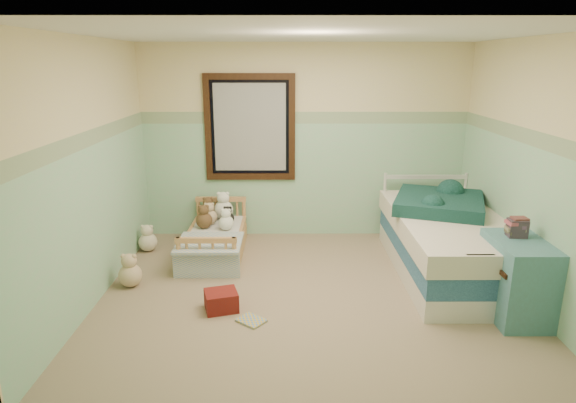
{
  "coord_description": "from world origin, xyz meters",
  "views": [
    {
      "loc": [
        -0.23,
        -4.5,
        2.27
      ],
      "look_at": [
        -0.22,
        0.35,
        0.87
      ],
      "focal_mm": 30.42,
      "sensor_mm": 36.0,
      "label": 1
    }
  ],
  "objects_px": {
    "red_pillow": "(221,301)",
    "floor_book": "(251,321)",
    "plush_floor_tan": "(130,275)",
    "twin_bed_frame": "(447,264)",
    "plush_floor_cream": "(148,242)",
    "dresser": "(517,279)",
    "toddler_bed_frame": "(215,248)"
  },
  "relations": [
    {
      "from": "red_pillow",
      "to": "floor_book",
      "type": "distance_m",
      "value": 0.38
    },
    {
      "from": "plush_floor_tan",
      "to": "twin_bed_frame",
      "type": "relative_size",
      "value": 0.11
    },
    {
      "from": "plush_floor_cream",
      "to": "twin_bed_frame",
      "type": "bearing_deg",
      "value": -10.91
    },
    {
      "from": "red_pillow",
      "to": "dresser",
      "type": "bearing_deg",
      "value": -2.42
    },
    {
      "from": "plush_floor_tan",
      "to": "plush_floor_cream",
      "type": "bearing_deg",
      "value": 94.96
    },
    {
      "from": "plush_floor_tan",
      "to": "twin_bed_frame",
      "type": "distance_m",
      "value": 3.43
    },
    {
      "from": "toddler_bed_frame",
      "to": "twin_bed_frame",
      "type": "height_order",
      "value": "twin_bed_frame"
    },
    {
      "from": "plush_floor_tan",
      "to": "twin_bed_frame",
      "type": "xyz_separation_m",
      "value": [
        3.41,
        0.31,
        -0.01
      ]
    },
    {
      "from": "floor_book",
      "to": "twin_bed_frame",
      "type": "bearing_deg",
      "value": 65.7
    },
    {
      "from": "dresser",
      "to": "red_pillow",
      "type": "relative_size",
      "value": 2.47
    },
    {
      "from": "toddler_bed_frame",
      "to": "red_pillow",
      "type": "bearing_deg",
      "value": -79.8
    },
    {
      "from": "dresser",
      "to": "plush_floor_cream",
      "type": "bearing_deg",
      "value": 157.07
    },
    {
      "from": "plush_floor_cream",
      "to": "red_pillow",
      "type": "bearing_deg",
      "value": -53.72
    },
    {
      "from": "toddler_bed_frame",
      "to": "twin_bed_frame",
      "type": "distance_m",
      "value": 2.71
    },
    {
      "from": "dresser",
      "to": "red_pillow",
      "type": "height_order",
      "value": "dresser"
    },
    {
      "from": "toddler_bed_frame",
      "to": "plush_floor_cream",
      "type": "height_order",
      "value": "plush_floor_cream"
    },
    {
      "from": "twin_bed_frame",
      "to": "floor_book",
      "type": "bearing_deg",
      "value": -153.42
    },
    {
      "from": "toddler_bed_frame",
      "to": "dresser",
      "type": "distance_m",
      "value": 3.33
    },
    {
      "from": "red_pillow",
      "to": "floor_book",
      "type": "relative_size",
      "value": 1.24
    },
    {
      "from": "twin_bed_frame",
      "to": "floor_book",
      "type": "relative_size",
      "value": 9.17
    },
    {
      "from": "toddler_bed_frame",
      "to": "floor_book",
      "type": "bearing_deg",
      "value": -71.27
    },
    {
      "from": "toddler_bed_frame",
      "to": "dresser",
      "type": "height_order",
      "value": "dresser"
    },
    {
      "from": "floor_book",
      "to": "dresser",
      "type": "bearing_deg",
      "value": 41.82
    },
    {
      "from": "plush_floor_cream",
      "to": "dresser",
      "type": "bearing_deg",
      "value": -22.93
    },
    {
      "from": "toddler_bed_frame",
      "to": "plush_floor_tan",
      "type": "xyz_separation_m",
      "value": [
        -0.76,
        -0.88,
        0.04
      ]
    },
    {
      "from": "red_pillow",
      "to": "floor_book",
      "type": "bearing_deg",
      "value": -37.49
    },
    {
      "from": "twin_bed_frame",
      "to": "dresser",
      "type": "distance_m",
      "value": 1.02
    },
    {
      "from": "dresser",
      "to": "red_pillow",
      "type": "xyz_separation_m",
      "value": [
        -2.71,
        0.11,
        -0.27
      ]
    },
    {
      "from": "red_pillow",
      "to": "toddler_bed_frame",
      "type": "bearing_deg",
      "value": 100.2
    },
    {
      "from": "plush_floor_cream",
      "to": "twin_bed_frame",
      "type": "relative_size",
      "value": 0.1
    },
    {
      "from": "plush_floor_tan",
      "to": "floor_book",
      "type": "height_order",
      "value": "plush_floor_tan"
    },
    {
      "from": "red_pillow",
      "to": "floor_book",
      "type": "height_order",
      "value": "red_pillow"
    }
  ]
}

